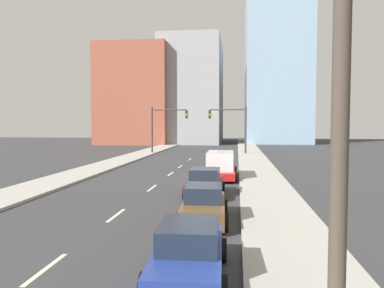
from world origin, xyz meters
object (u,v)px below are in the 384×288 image
(utility_pole_right_near, at_px, (342,39))
(traffic_signal_left, at_px, (162,123))
(traffic_signal_right, at_px, (235,123))
(sedan_brown, at_px, (204,205))
(box_truck_red, at_px, (220,166))
(sedan_maroon, at_px, (205,183))
(sedan_blue, at_px, (189,254))

(utility_pole_right_near, bearing_deg, traffic_signal_left, 105.51)
(traffic_signal_right, xyz_separation_m, sedan_brown, (-1.04, -34.34, -3.45))
(sedan_brown, xyz_separation_m, box_truck_red, (0.14, 12.54, 0.26))
(sedan_brown, relative_size, sedan_maroon, 1.02)
(utility_pole_right_near, relative_size, sedan_brown, 2.50)
(sedan_blue, xyz_separation_m, box_truck_red, (0.02, 18.35, 0.27))
(traffic_signal_left, bearing_deg, sedan_maroon, -73.99)
(traffic_signal_left, distance_m, traffic_signal_right, 9.70)
(utility_pole_right_near, relative_size, box_truck_red, 1.82)
(traffic_signal_left, relative_size, box_truck_red, 1.05)
(sedan_blue, bearing_deg, traffic_signal_left, 100.22)
(traffic_signal_left, relative_size, sedan_blue, 1.42)
(traffic_signal_right, distance_m, sedan_brown, 34.53)
(traffic_signal_left, xyz_separation_m, sedan_blue, (8.78, -40.15, -3.46))
(sedan_blue, relative_size, box_truck_red, 0.74)
(traffic_signal_right, relative_size, sedan_maroon, 1.47)
(sedan_brown, bearing_deg, traffic_signal_left, 101.91)
(box_truck_red, bearing_deg, utility_pole_right_near, -82.40)
(sedan_brown, height_order, sedan_maroon, sedan_maroon)
(traffic_signal_left, xyz_separation_m, box_truck_red, (8.80, -21.80, -3.19))
(traffic_signal_right, height_order, sedan_brown, traffic_signal_right)
(sedan_blue, distance_m, sedan_brown, 5.81)
(sedan_blue, distance_m, sedan_maroon, 11.53)
(traffic_signal_right, relative_size, sedan_brown, 1.44)
(traffic_signal_right, relative_size, utility_pole_right_near, 0.58)
(sedan_blue, bearing_deg, sedan_maroon, 90.67)
(sedan_blue, height_order, box_truck_red, box_truck_red)
(traffic_signal_right, relative_size, sedan_blue, 1.42)
(sedan_maroon, bearing_deg, traffic_signal_left, 107.41)
(sedan_blue, relative_size, sedan_brown, 1.01)
(utility_pole_right_near, distance_m, box_truck_red, 21.65)
(traffic_signal_right, xyz_separation_m, utility_pole_right_near, (2.15, -42.72, 1.46))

